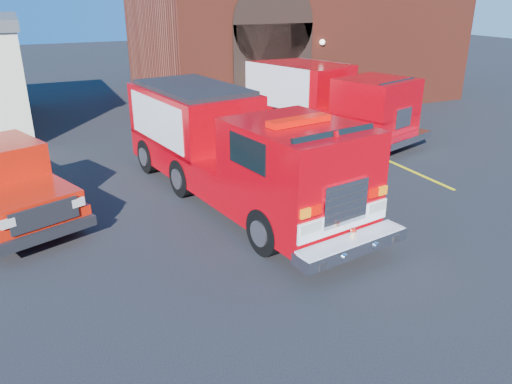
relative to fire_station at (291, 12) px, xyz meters
name	(u,v)px	position (x,y,z in m)	size (l,w,h in m)	color
ground	(235,225)	(-8.99, -13.98, -4.25)	(100.00, 100.00, 0.00)	black
parking_stripe_near	(418,174)	(-2.49, -12.98, -4.25)	(0.12, 3.00, 0.01)	yellow
parking_stripe_mid	(360,148)	(-2.49, -9.98, -4.25)	(0.12, 3.00, 0.01)	yellow
parking_stripe_far	(316,129)	(-2.49, -6.98, -4.25)	(0.12, 3.00, 0.01)	yellow
fire_station	(291,12)	(0.00, 0.00, 0.00)	(15.20, 10.20, 8.45)	maroon
fire_engine	(232,148)	(-8.38, -12.40, -2.82)	(3.87, 9.24, 2.76)	black
secondary_truck	(316,96)	(-2.76, -7.34, -2.84)	(4.81, 8.36, 2.59)	black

